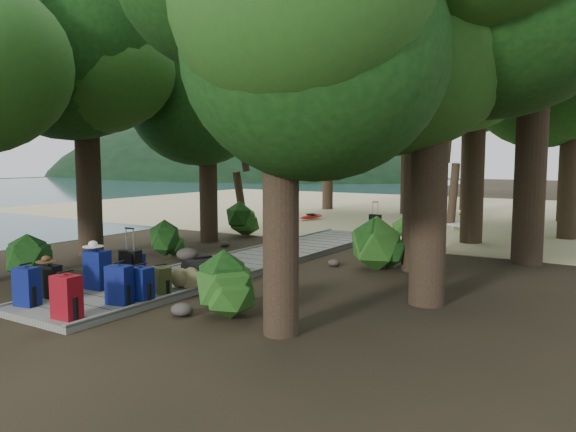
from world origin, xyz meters
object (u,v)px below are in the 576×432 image
Objects in this scene: backpack_left_b at (50,280)px; backpack_right_a at (66,295)px; backpack_right_d at (161,278)px; suitcase_on_boardwalk at (131,266)px; backpack_left_a at (27,284)px; backpack_left_c at (97,268)px; backpack_left_d at (135,264)px; sun_lounger at (464,221)px; duffel_right_khaki at (195,276)px; duffel_right_black at (203,270)px; backpack_right_b at (119,283)px; backpack_right_c at (141,282)px; kayak at (312,216)px; lone_suitcase_on_sand at (375,223)px.

backpack_right_a reaches higher than backpack_left_b.
suitcase_on_boardwalk reaches higher than backpack_right_d.
backpack_right_d is at bearing 46.40° from backpack_left_a.
backpack_left_d is (-0.14, 1.06, -0.13)m from backpack_left_c.
backpack_right_d is 13.33m from sun_lounger.
backpack_right_d reaches higher than duffel_right_khaki.
duffel_right_black is (0.05, 1.11, -0.03)m from backpack_right_d.
duffel_right_black is at bearing 76.20° from backpack_right_b.
backpack_right_b is 1.23× the size of duffel_right_khaki.
backpack_right_b is 0.39m from backpack_right_c.
backpack_left_b is at bearing -120.20° from backpack_right_d.
backpack_right_b is (1.37, -1.59, 0.09)m from backpack_left_d.
backpack_left_d is at bearing -82.92° from sun_lounger.
kayak is (-2.95, 14.79, -0.31)m from backpack_left_a.
backpack_left_d is (0.03, 1.95, -0.04)m from backpack_left_b.
lone_suitcase_on_sand is at bearing 89.30° from backpack_right_a.
suitcase_on_boardwalk is at bearing -121.55° from duffel_right_black.
kayak is (-2.96, 13.34, -0.35)m from backpack_left_c.
backpack_right_d is at bearing 86.91° from backpack_right_a.
sun_lounger reaches higher than lone_suitcase_on_sand.
backpack_left_a reaches higher than sun_lounger.
kayak is at bearing 124.88° from backpack_right_d.
backpack_left_a is 0.95× the size of duffel_right_black.
backpack_right_b reaches higher than backpack_right_c.
backpack_left_a is 0.58m from backpack_left_b.
kayak is at bearing 91.60° from backpack_left_a.
duffel_right_black reaches higher than duffel_right_khaki.
backpack_right_a reaches higher than backpack_left_d.
backpack_left_b is 12.06m from lone_suitcase_on_sand.
suitcase_on_boardwalk is 0.34× the size of sun_lounger.
backpack_left_d is 0.87× the size of suitcase_on_boardwalk.
backpack_right_d is 0.70× the size of duffel_right_black.
sun_lounger is at bearing 7.02° from kayak.
backpack_left_c is at bearing -89.26° from lone_suitcase_on_sand.
backpack_left_c reaches higher than sun_lounger.
backpack_left_d is 0.75× the size of backpack_right_a.
sun_lounger is at bearing 69.15° from suitcase_on_boardwalk.
backpack_left_d is 13.00m from sun_lounger.
backpack_left_b is 1.06× the size of lone_suitcase_on_sand.
backpack_right_a is at bearing -15.45° from backpack_left_a.
backpack_left_d is 2.96m from backpack_right_a.
suitcase_on_boardwalk is (0.24, 1.66, -0.00)m from backpack_left_b.
backpack_right_a is at bearing -70.64° from suitcase_on_boardwalk.
backpack_left_a is 1.36× the size of backpack_right_d.
backpack_left_b is 2.60m from duffel_right_khaki.
backpack_right_a is at bearing -95.23° from backpack_right_c.
backpack_left_a is at bearing -87.55° from duffel_right_black.
backpack_left_c is 1.08× the size of backpack_right_a.
backpack_left_a is 1.54m from backpack_right_b.
duffel_right_khaki is 9.96m from lone_suitcase_on_sand.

